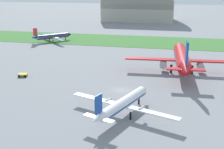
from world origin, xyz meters
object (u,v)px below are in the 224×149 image
at_px(airplane_taxiing_turboprop, 52,36).
at_px(baggage_cart_near_gate, 23,75).
at_px(airplane_foreground_turboprop, 123,103).
at_px(airplane_midfield_jet, 182,58).

xyz_separation_m(airplane_taxiing_turboprop, baggage_cart_near_gate, (12.37, -50.03, -1.89)).
bearing_deg(baggage_cart_near_gate, airplane_foreground_turboprop, 137.90).
height_order(airplane_foreground_turboprop, airplane_taxiing_turboprop, airplane_foreground_turboprop).
bearing_deg(airplane_foreground_turboprop, airplane_taxiing_turboprop, 53.09).
distance_m(airplane_foreground_turboprop, airplane_taxiing_turboprop, 82.41).
xyz_separation_m(airplane_foreground_turboprop, baggage_cart_near_gate, (-32.34, 19.20, -2.08)).
xyz_separation_m(airplane_midfield_jet, baggage_cart_near_gate, (-43.98, -14.15, -3.69)).
bearing_deg(airplane_taxiing_turboprop, baggage_cart_near_gate, -123.06).
height_order(airplane_taxiing_turboprop, baggage_cart_near_gate, airplane_taxiing_turboprop).
distance_m(airplane_foreground_turboprop, airplane_midfield_jet, 35.36).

